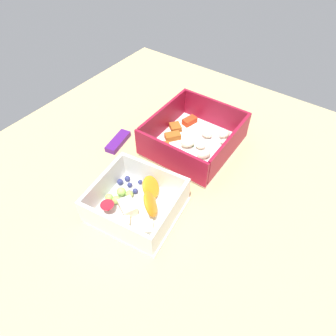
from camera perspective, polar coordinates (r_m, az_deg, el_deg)
The scene contains 4 objects.
table_surface at distance 60.82cm, azimuth 1.24°, elevation -1.59°, with size 80.00×80.00×2.00cm, color tan.
pasta_container at distance 64.58cm, azimuth 4.90°, elevation 5.65°, with size 18.37×16.98×6.81cm.
fruit_bowl at distance 53.06cm, azimuth -6.05°, elevation -6.70°, with size 15.22×15.94×5.67cm.
candy_bar at distance 66.68cm, azimuth -9.63°, elevation 4.88°, with size 7.00×2.40×1.20cm, color #51197A.
Camera 1 is at (-33.56, -22.52, 46.45)cm, focal length 32.03 mm.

